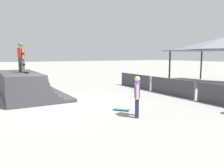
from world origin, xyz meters
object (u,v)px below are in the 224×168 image
Objects in this scene: skater_on_deck at (21,55)px; skateboard_on_deck at (26,72)px; skateboard_on_ground at (122,110)px; bystander_walking at (137,94)px.

skater_on_deck reaches higher than skateboard_on_deck.
skateboard_on_ground is (4.77, 3.28, -1.52)m from skateboard_on_deck.
skateboard_on_ground is (5.32, 3.43, -2.45)m from skater_on_deck.
skateboard_on_ground is at bearing 29.97° from skateboard_on_deck.
skater_on_deck reaches higher than skateboard_on_ground.
skater_on_deck reaches higher than bystander_walking.
bystander_walking is 2.30× the size of skateboard_on_ground.
bystander_walking is at bearing 24.81° from skateboard_on_deck.
skateboard_on_deck is 0.52× the size of bystander_walking.
skater_on_deck is 1.09m from skateboard_on_deck.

